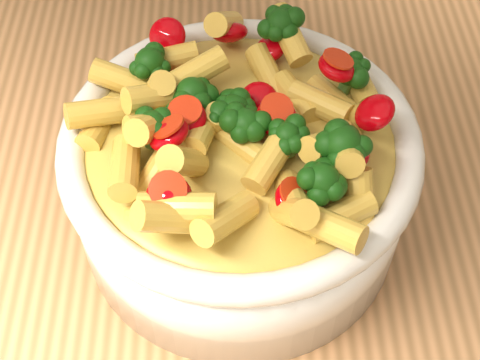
{
  "coord_description": "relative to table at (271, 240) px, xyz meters",
  "views": [
    {
      "loc": [
        -0.04,
        -0.36,
        1.35
      ],
      "look_at": [
        -0.03,
        -0.05,
        0.95
      ],
      "focal_mm": 50.0,
      "sensor_mm": 36.0,
      "label": 1
    }
  ],
  "objects": [
    {
      "name": "table",
      "position": [
        0.0,
        0.0,
        0.0
      ],
      "size": [
        1.2,
        0.8,
        0.9
      ],
      "color": "tan",
      "rests_on": "ground"
    },
    {
      "name": "serving_bowl",
      "position": [
        -0.03,
        -0.05,
        0.16
      ],
      "size": [
        0.26,
        0.26,
        0.11
      ],
      "color": "white",
      "rests_on": "table"
    },
    {
      "name": "pasta_salad",
      "position": [
        -0.03,
        -0.05,
        0.23
      ],
      "size": [
        0.2,
        0.2,
        0.05
      ],
      "color": "#F2C54C",
      "rests_on": "serving_bowl"
    }
  ]
}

